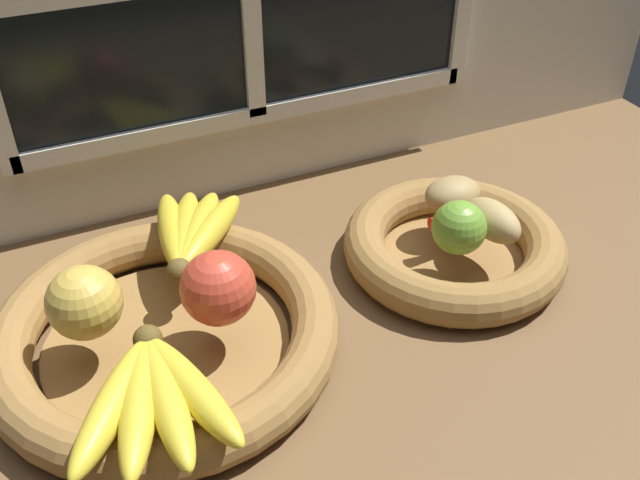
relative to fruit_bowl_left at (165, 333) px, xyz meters
The scene contains 11 objects.
ground_plane 21.39cm from the fruit_bowl_left, ahead, with size 140.00×90.00×3.00cm, color brown.
fruit_bowl_left is the anchor object (origin of this frame).
fruit_bowl_right 36.90cm from the fruit_bowl_left, ahead, with size 27.78×27.78×5.22cm.
apple_golden_left 9.82cm from the fruit_bowl_left, behind, with size 7.66×7.66×7.66cm, color gold.
apple_red_right 9.28cm from the fruit_bowl_left, 28.68° to the right, with size 7.91×7.91×7.91cm, color #CC422D.
banana_bunch_front 13.69cm from the fruit_bowl_left, 107.14° to the right, with size 16.69×18.11×3.27cm.
banana_bunch_back 13.28cm from the fruit_bowl_left, 58.55° to the left, with size 13.49×17.16×3.28cm.
potato_back 39.26cm from the fruit_bowl_left, ahead, with size 7.44×5.74×4.30cm, color #A38451.
potato_small 40.26cm from the fruit_bowl_left, ahead, with size 8.29×4.62×4.56cm, color tan.
lime_near 35.23cm from the fruit_bowl_left, ahead, with size 6.43×6.43×6.43cm, color #6B9E33.
chili_pepper 39.07cm from the fruit_bowl_left, ahead, with size 1.82×1.82×10.26cm, color red.
Camera 1 is at (-29.09, -56.93, 57.00)cm, focal length 40.30 mm.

